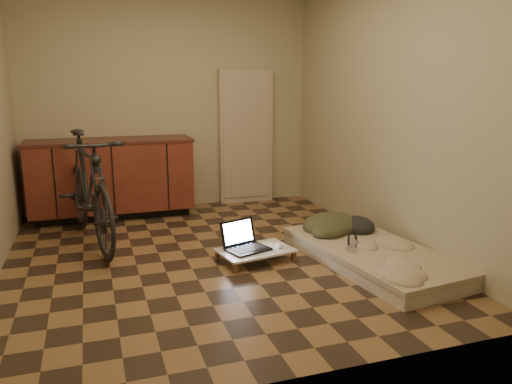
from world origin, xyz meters
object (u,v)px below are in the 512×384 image
object	(u,v)px
lap_desk	(255,251)
laptop	(245,243)
bicycle	(88,184)
futon	(373,255)

from	to	relation	value
lap_desk	laptop	world-z (taller)	laptop
lap_desk	laptop	bearing A→B (deg)	140.19
bicycle	futon	distance (m)	2.72
bicycle	lap_desk	distance (m)	1.74
bicycle	futon	world-z (taller)	bicycle
bicycle	lap_desk	world-z (taller)	bicycle
futon	lap_desk	bearing A→B (deg)	150.68
bicycle	laptop	size ratio (longest dim) A/B	4.30
futon	lap_desk	xyz separation A→B (m)	(-0.95, 0.39, 0.02)
futon	laptop	size ratio (longest dim) A/B	4.21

